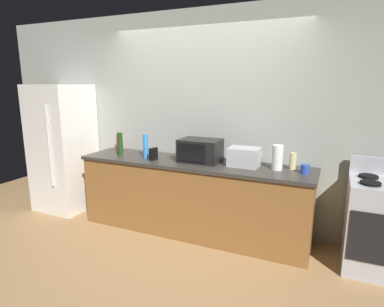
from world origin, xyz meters
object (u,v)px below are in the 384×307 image
(stove_range, at_px, (379,226))
(bottle_spray_cleaner, at_px, (146,146))
(paper_towel_roll, at_px, (277,158))
(mug_blue, at_px, (305,169))
(bottle_hot_sauce, at_px, (119,142))
(toaster_oven, at_px, (244,157))
(bottle_wine, at_px, (120,144))
(cordless_phone, at_px, (154,154))
(microwave, at_px, (200,150))
(refrigerator, at_px, (63,148))
(bottle_hand_soap, at_px, (293,161))

(stove_range, xyz_separation_m, bottle_spray_cleaner, (-2.61, -0.06, 0.59))
(paper_towel_roll, xyz_separation_m, mug_blue, (0.29, -0.04, -0.09))
(paper_towel_roll, distance_m, bottle_hot_sauce, 2.21)
(mug_blue, bearing_deg, toaster_oven, 176.00)
(bottle_spray_cleaner, bearing_deg, paper_towel_roll, 3.86)
(stove_range, distance_m, bottle_wine, 3.05)
(paper_towel_roll, relative_size, bottle_spray_cleaner, 0.91)
(toaster_oven, relative_size, cordless_phone, 2.27)
(microwave, relative_size, mug_blue, 5.01)
(refrigerator, bearing_deg, bottle_hand_soap, 2.30)
(bottle_wine, bearing_deg, toaster_oven, 4.21)
(refrigerator, relative_size, bottle_spray_cleaner, 6.07)
(bottle_hand_soap, xyz_separation_m, bottle_spray_cleaner, (-1.75, -0.19, 0.06))
(microwave, relative_size, bottle_hot_sauce, 2.26)
(stove_range, relative_size, bottle_spray_cleaner, 3.64)
(microwave, xyz_separation_m, mug_blue, (1.19, -0.03, -0.09))
(refrigerator, bearing_deg, paper_towel_roll, 0.95)
(toaster_oven, height_order, bottle_hot_sauce, bottle_hot_sauce)
(bottle_hand_soap, bearing_deg, mug_blue, -39.27)
(stove_range, relative_size, cordless_phone, 7.20)
(microwave, bearing_deg, bottle_spray_cleaner, -171.35)
(bottle_wine, height_order, bottle_hot_sauce, bottle_wine)
(bottle_hand_soap, bearing_deg, toaster_oven, -172.55)
(bottle_wine, relative_size, bottle_hand_soap, 1.62)
(refrigerator, height_order, toaster_oven, refrigerator)
(bottle_spray_cleaner, bearing_deg, bottle_hand_soap, 6.06)
(stove_range, height_order, bottle_wine, bottle_wine)
(refrigerator, height_order, bottle_wine, refrigerator)
(paper_towel_roll, xyz_separation_m, bottle_hot_sauce, (-2.21, 0.17, -0.03))
(bottle_wine, xyz_separation_m, bottle_hand_soap, (2.13, 0.19, -0.06))
(bottle_wine, bearing_deg, refrigerator, 176.85)
(bottle_hand_soap, bearing_deg, bottle_hot_sauce, 177.80)
(toaster_oven, xyz_separation_m, bottle_hand_soap, (0.52, 0.07, -0.01))
(bottle_hot_sauce, xyz_separation_m, bottle_hand_soap, (2.36, -0.09, -0.01))
(microwave, bearing_deg, paper_towel_roll, 0.14)
(bottle_hand_soap, bearing_deg, stove_range, -8.47)
(stove_range, bearing_deg, bottle_spray_cleaner, -178.75)
(stove_range, distance_m, mug_blue, 0.87)
(paper_towel_roll, distance_m, bottle_spray_cleaner, 1.60)
(bottle_hot_sauce, relative_size, mug_blue, 2.22)
(cordless_phone, bearing_deg, paper_towel_roll, 15.26)
(toaster_oven, xyz_separation_m, bottle_wine, (-1.61, -0.12, 0.04))
(stove_range, height_order, mug_blue, stove_range)
(microwave, bearing_deg, bottle_hot_sauce, 172.54)
(microwave, relative_size, cordless_phone, 3.20)
(toaster_oven, height_order, cordless_phone, toaster_oven)
(stove_range, xyz_separation_m, bottle_hand_soap, (-0.86, 0.13, 0.53))
(paper_towel_roll, xyz_separation_m, bottle_wine, (-1.98, -0.11, 0.01))
(refrigerator, relative_size, stove_range, 1.67)
(paper_towel_roll, height_order, bottle_hand_soap, paper_towel_roll)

